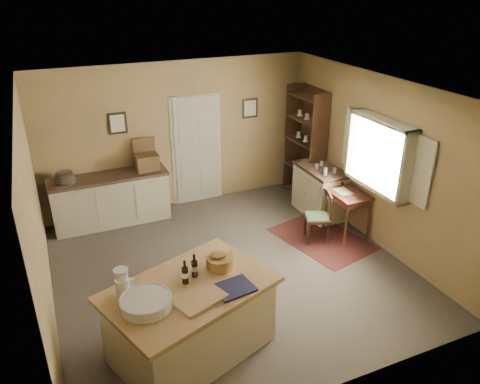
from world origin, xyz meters
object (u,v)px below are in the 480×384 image
object	(u,v)px
right_cabinet	(320,190)
shelving_unit	(307,145)
work_island	(190,318)
sideboard	(111,198)
writing_desk	(345,196)
desk_chair	(317,218)

from	to	relation	value
right_cabinet	shelving_unit	bearing A→B (deg)	78.36
work_island	shelving_unit	world-z (taller)	shelving_unit
work_island	right_cabinet	size ratio (longest dim) A/B	1.99
sideboard	writing_desk	world-z (taller)	sideboard
sideboard	writing_desk	xyz separation A→B (m)	(3.54, -1.91, 0.19)
work_island	writing_desk	world-z (taller)	work_island
writing_desk	right_cabinet	world-z (taller)	right_cabinet
work_island	sideboard	world-z (taller)	work_island
desk_chair	right_cabinet	distance (m)	1.00
work_island	writing_desk	size ratio (longest dim) A/B	2.43
sideboard	right_cabinet	xyz separation A→B (m)	(3.54, -1.16, -0.02)
work_island	shelving_unit	xyz separation A→B (m)	(3.42, 3.18, 0.60)
sideboard	desk_chair	distance (m)	3.57
right_cabinet	shelving_unit	world-z (taller)	shelving_unit
sideboard	right_cabinet	size ratio (longest dim) A/B	1.89
work_island	writing_desk	distance (m)	3.67
writing_desk	desk_chair	world-z (taller)	desk_chair
sideboard	right_cabinet	bearing A→B (deg)	-18.14
sideboard	writing_desk	bearing A→B (deg)	-28.39
right_cabinet	writing_desk	bearing A→B (deg)	-89.99
desk_chair	right_cabinet	world-z (taller)	right_cabinet
right_cabinet	shelving_unit	size ratio (longest dim) A/B	0.49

